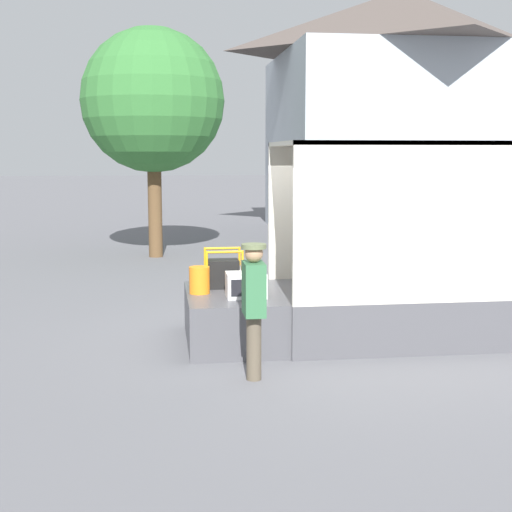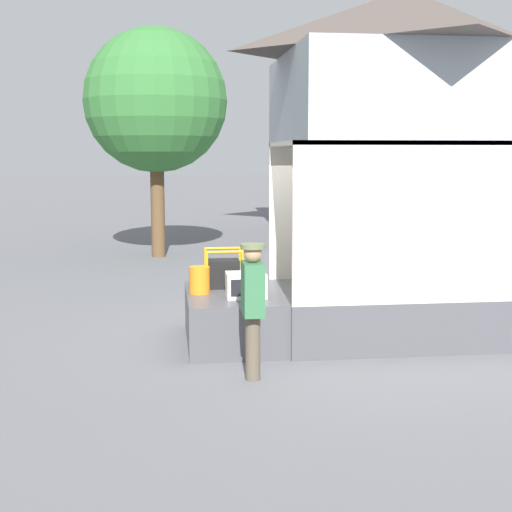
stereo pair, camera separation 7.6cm
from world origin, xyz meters
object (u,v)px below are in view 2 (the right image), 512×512
at_px(microwave, 246,285).
at_px(orange_bucket, 200,280).
at_px(portable_generator, 225,273).
at_px(street_tree, 156,101).
at_px(worker_person, 253,298).

distance_m(microwave, orange_bucket, 0.71).
height_order(microwave, portable_generator, portable_generator).
xyz_separation_m(microwave, street_tree, (-1.29, 9.13, 3.12)).
height_order(portable_generator, orange_bucket, portable_generator).
bearing_deg(street_tree, worker_person, -83.40).
bearing_deg(portable_generator, worker_person, -85.90).
distance_m(microwave, portable_generator, 0.78).
bearing_deg(microwave, street_tree, 98.05).
relative_size(portable_generator, orange_bucket, 1.51).
height_order(microwave, orange_bucket, orange_bucket).
xyz_separation_m(worker_person, street_tree, (-1.22, 10.54, 3.01)).
relative_size(microwave, worker_person, 0.33).
xyz_separation_m(microwave, portable_generator, (-0.23, 0.75, 0.05)).
bearing_deg(worker_person, portable_generator, 94.10).
xyz_separation_m(portable_generator, street_tree, (-1.06, 8.39, 3.07)).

